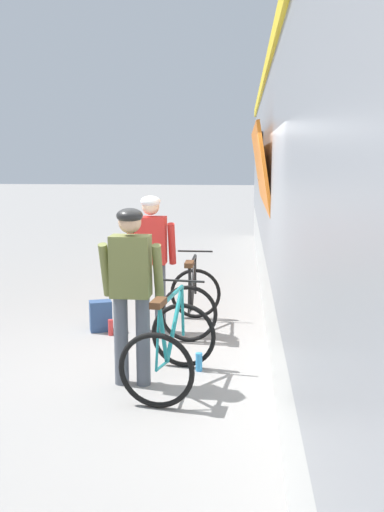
{
  "coord_description": "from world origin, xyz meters",
  "views": [
    {
      "loc": [
        0.91,
        -5.5,
        2.24
      ],
      "look_at": [
        0.3,
        1.12,
        1.05
      ],
      "focal_mm": 38.93,
      "sensor_mm": 36.0,
      "label": 1
    }
  ],
  "objects": [
    {
      "name": "water_bottle_by_the_backpack",
      "position": [
        -0.75,
        1.15,
        0.1
      ],
      "size": [
        0.06,
        0.06,
        0.2
      ],
      "primitive_type": "cylinder",
      "color": "red",
      "rests_on": "ground"
    },
    {
      "name": "ground_plane",
      "position": [
        0.0,
        0.0,
        0.0
      ],
      "size": [
        80.0,
        80.0,
        0.0
      ],
      "primitive_type": "plane",
      "color": "gray"
    },
    {
      "name": "backpack_on_platform",
      "position": [
        -0.92,
        1.32,
        0.2
      ],
      "size": [
        0.33,
        0.27,
        0.4
      ],
      "primitive_type": "cube",
      "rotation": [
        0.0,
        0.0,
        0.36
      ],
      "color": "navy",
      "rests_on": "ground"
    },
    {
      "name": "water_bottle_near_the_bikes",
      "position": [
        0.47,
        0.07,
        0.1
      ],
      "size": [
        0.07,
        0.07,
        0.2
      ],
      "primitive_type": "cylinder",
      "color": "#338CCC",
      "rests_on": "ground"
    },
    {
      "name": "cyclist_far_in_olive",
      "position": [
        -0.16,
        -0.33,
        1.05
      ],
      "size": [
        0.61,
        0.31,
        1.76
      ],
      "color": "#4C515B",
      "rests_on": "ground"
    },
    {
      "name": "bicycle_far_teal",
      "position": [
        0.22,
        -0.35,
        0.4
      ],
      "size": [
        0.85,
        1.15,
        0.99
      ],
      "color": "black",
      "rests_on": "ground"
    },
    {
      "name": "bicycle_near_black",
      "position": [
        0.26,
        1.5,
        0.4
      ],
      "size": [
        0.71,
        1.08,
        0.99
      ],
      "color": "black",
      "rests_on": "ground"
    },
    {
      "name": "cyclist_near_in_red",
      "position": [
        -0.25,
        1.37,
        1.05
      ],
      "size": [
        0.61,
        0.31,
        1.76
      ],
      "color": "#4C515B",
      "rests_on": "ground"
    }
  ]
}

